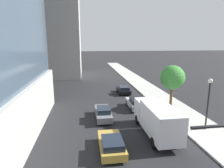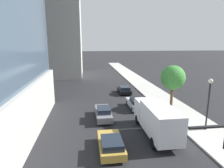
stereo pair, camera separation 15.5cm
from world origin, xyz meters
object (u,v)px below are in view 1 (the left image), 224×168
object	(u,v)px
street_lamp	(209,96)
street_tree	(172,78)
car_gold	(111,144)
car_gray	(103,113)
construction_building	(47,1)
box_truck	(157,118)
car_silver	(135,103)
car_black	(124,90)

from	to	relation	value
street_lamp	street_tree	world-z (taller)	street_tree
car_gold	car_gray	xyz separation A→B (m)	(-0.00, 7.02, 0.07)
construction_building	car_gold	size ratio (longest dim) A/B	10.64
construction_building	car_gold	xyz separation A→B (m)	(10.95, -38.99, -18.21)
street_lamp	box_truck	xyz separation A→B (m)	(-5.37, -0.23, -1.85)
construction_building	car_silver	distance (m)	37.60
street_lamp	car_gold	xyz separation A→B (m)	(-10.03, -2.51, -2.95)
street_tree	car_silver	world-z (taller)	street_tree
car_black	car_gray	xyz separation A→B (m)	(-4.67, -10.87, 0.08)
street_tree	car_silver	distance (m)	6.09
street_tree	car_gray	world-z (taller)	street_tree
car_silver	car_black	bearing A→B (deg)	90.00
car_silver	car_gold	bearing A→B (deg)	-115.03
car_gold	car_silver	size ratio (longest dim) A/B	0.98
car_black	street_lamp	bearing A→B (deg)	-70.77
car_gray	box_truck	distance (m)	6.74
construction_building	car_black	xyz separation A→B (m)	(15.61, -21.09, -18.23)
box_truck	car_gold	bearing A→B (deg)	-153.99
street_lamp	car_silver	size ratio (longest dim) A/B	1.22
street_lamp	construction_building	bearing A→B (deg)	119.91
construction_building	car_black	distance (m)	31.95
construction_building	car_black	bearing A→B (deg)	-53.49
car_gray	car_black	bearing A→B (deg)	66.76
car_gray	street_tree	bearing A→B (deg)	16.41
street_tree	car_black	xyz separation A→B (m)	(-5.04, 8.01, -3.50)
car_gold	box_truck	xyz separation A→B (m)	(4.67, 2.28, 1.09)
car_black	car_gold	distance (m)	18.49
street_lamp	car_gold	bearing A→B (deg)	-165.95
construction_building	car_silver	size ratio (longest dim) A/B	10.45
car_gold	car_silver	distance (m)	11.03
construction_building	street_tree	xyz separation A→B (m)	(20.65, -29.10, -14.72)
construction_building	box_truck	size ratio (longest dim) A/B	6.04
car_black	car_silver	size ratio (longest dim) A/B	0.95
street_lamp	car_gray	size ratio (longest dim) A/B	1.10
street_lamp	car_gray	distance (m)	11.37
car_black	car_gold	size ratio (longest dim) A/B	0.96
street_lamp	car_black	size ratio (longest dim) A/B	1.29
car_black	box_truck	xyz separation A→B (m)	(0.00, -15.62, 1.11)
car_black	car_silver	world-z (taller)	car_silver
street_lamp	car_gold	distance (m)	10.75
car_black	car_gold	xyz separation A→B (m)	(-4.67, -17.89, 0.01)
street_tree	car_gold	world-z (taller)	street_tree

